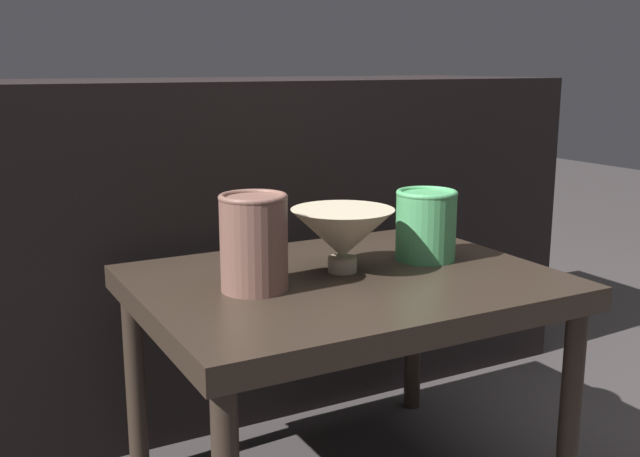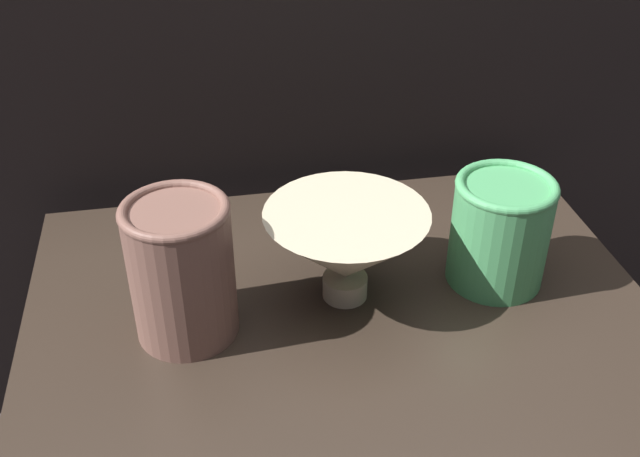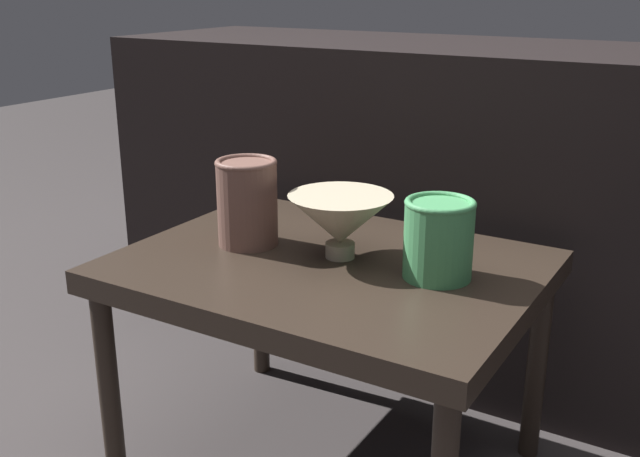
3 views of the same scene
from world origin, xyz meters
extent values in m
cube|color=#2D231C|center=(0.00, 0.00, 0.39)|extent=(0.69, 0.52, 0.04)
cylinder|color=#2D231C|center=(-0.31, 0.23, 0.18)|extent=(0.04, 0.04, 0.37)
cylinder|color=#2D231C|center=(0.31, 0.23, 0.18)|extent=(0.04, 0.04, 0.37)
cube|color=black|center=(0.00, 0.56, 0.36)|extent=(1.60, 0.50, 0.72)
cylinder|color=#C1B293|center=(0.01, 0.02, 0.42)|extent=(0.05, 0.05, 0.03)
cone|color=#C1B293|center=(0.01, 0.02, 0.47)|extent=(0.18, 0.18, 0.08)
cylinder|color=brown|center=(-0.17, 0.00, 0.48)|extent=(0.11, 0.11, 0.15)
torus|color=brown|center=(-0.17, 0.00, 0.55)|extent=(0.11, 0.11, 0.01)
cylinder|color=#47995B|center=(0.18, 0.03, 0.47)|extent=(0.11, 0.11, 0.12)
torus|color=#47995B|center=(0.18, 0.03, 0.53)|extent=(0.11, 0.11, 0.01)
camera|label=1|loc=(-0.62, -1.05, 0.76)|focal=42.00mm
camera|label=2|loc=(-0.14, -0.62, 0.94)|focal=42.00mm
camera|label=3|loc=(0.60, -1.02, 0.86)|focal=42.00mm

